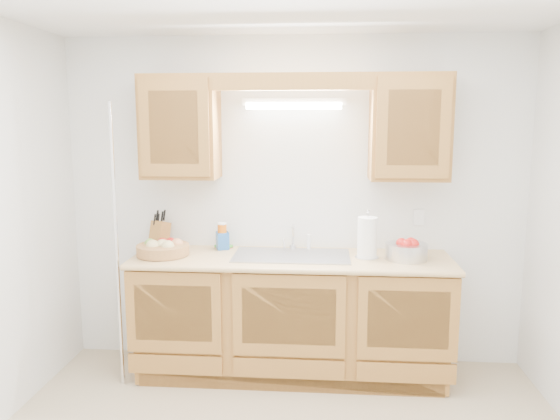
# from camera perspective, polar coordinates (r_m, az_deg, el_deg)

# --- Properties ---
(room) EXTENTS (3.52, 3.50, 2.50)m
(room) POSITION_cam_1_polar(r_m,az_deg,el_deg) (2.73, -0.22, -3.81)
(room) COLOR tan
(room) RESTS_ON ground
(base_cabinets) EXTENTS (2.20, 0.60, 0.86)m
(base_cabinets) POSITION_cam_1_polar(r_m,az_deg,el_deg) (4.11, 1.19, -11.09)
(base_cabinets) COLOR #9A632D
(base_cabinets) RESTS_ON ground
(countertop) EXTENTS (2.30, 0.63, 0.04)m
(countertop) POSITION_cam_1_polar(r_m,az_deg,el_deg) (3.96, 1.20, -5.19)
(countertop) COLOR tan
(countertop) RESTS_ON base_cabinets
(upper_cabinet_left) EXTENTS (0.55, 0.33, 0.75)m
(upper_cabinet_left) POSITION_cam_1_polar(r_m,az_deg,el_deg) (4.12, -10.35, 8.49)
(upper_cabinet_left) COLOR #9A632D
(upper_cabinet_left) RESTS_ON room
(upper_cabinet_right) EXTENTS (0.55, 0.33, 0.75)m
(upper_cabinet_right) POSITION_cam_1_polar(r_m,az_deg,el_deg) (4.03, 13.37, 8.38)
(upper_cabinet_right) COLOR #9A632D
(upper_cabinet_right) RESTS_ON room
(valance) EXTENTS (2.20, 0.05, 0.12)m
(valance) POSITION_cam_1_polar(r_m,az_deg,el_deg) (3.86, 1.27, 13.29)
(valance) COLOR #9A632D
(valance) RESTS_ON room
(fluorescent_fixture) EXTENTS (0.76, 0.08, 0.08)m
(fluorescent_fixture) POSITION_cam_1_polar(r_m,az_deg,el_deg) (4.08, 1.45, 11.05)
(fluorescent_fixture) COLOR white
(fluorescent_fixture) RESTS_ON room
(sink) EXTENTS (0.84, 0.46, 0.36)m
(sink) POSITION_cam_1_polar(r_m,az_deg,el_deg) (4.00, 1.22, -5.83)
(sink) COLOR #9E9EA3
(sink) RESTS_ON countertop
(wire_shelf_pole) EXTENTS (0.03, 0.03, 2.00)m
(wire_shelf_pole) POSITION_cam_1_polar(r_m,az_deg,el_deg) (3.95, -16.70, -3.84)
(wire_shelf_pole) COLOR silver
(wire_shelf_pole) RESTS_ON ground
(outlet_plate) EXTENTS (0.08, 0.01, 0.12)m
(outlet_plate) POSITION_cam_1_polar(r_m,az_deg,el_deg) (4.27, 14.31, -0.74)
(outlet_plate) COLOR white
(outlet_plate) RESTS_ON room
(fruit_basket) EXTENTS (0.39, 0.39, 0.12)m
(fruit_basket) POSITION_cam_1_polar(r_m,az_deg,el_deg) (4.08, -12.13, -3.92)
(fruit_basket) COLOR #B58349
(fruit_basket) RESTS_ON countertop
(knife_block) EXTENTS (0.16, 0.20, 0.31)m
(knife_block) POSITION_cam_1_polar(r_m,az_deg,el_deg) (4.30, -12.47, -2.49)
(knife_block) COLOR #9A632D
(knife_block) RESTS_ON countertop
(orange_canister) EXTENTS (0.09, 0.09, 0.21)m
(orange_canister) POSITION_cam_1_polar(r_m,az_deg,el_deg) (4.18, -6.06, -2.73)
(orange_canister) COLOR #D65E0B
(orange_canister) RESTS_ON countertop
(soap_bottle) EXTENTS (0.12, 0.12, 0.20)m
(soap_bottle) POSITION_cam_1_polar(r_m,az_deg,el_deg) (4.19, -6.03, -2.78)
(soap_bottle) COLOR #225AAE
(soap_bottle) RESTS_ON countertop
(sponge) EXTENTS (0.14, 0.12, 0.03)m
(sponge) POSITION_cam_1_polar(r_m,az_deg,el_deg) (4.25, -5.90, -3.83)
(sponge) COLOR #CC333F
(sponge) RESTS_ON countertop
(paper_towel) EXTENTS (0.17, 0.17, 0.35)m
(paper_towel) POSITION_cam_1_polar(r_m,az_deg,el_deg) (3.93, 9.10, -2.92)
(paper_towel) COLOR silver
(paper_towel) RESTS_ON countertop
(apple_bowl) EXTENTS (0.32, 0.32, 0.15)m
(apple_bowl) POSITION_cam_1_polar(r_m,az_deg,el_deg) (3.97, 13.08, -4.10)
(apple_bowl) COLOR silver
(apple_bowl) RESTS_ON countertop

